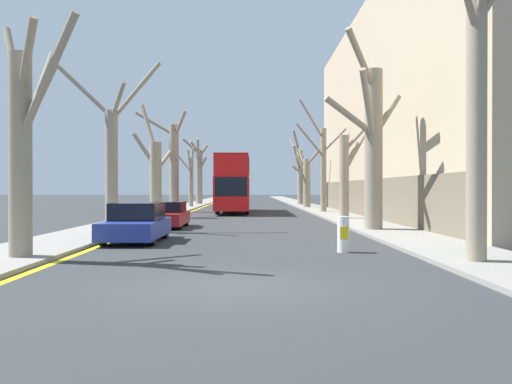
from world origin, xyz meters
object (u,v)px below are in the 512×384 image
at_px(street_tree_right_1, 372,142).
at_px(street_tree_left_4, 190,178).
at_px(street_tree_right_3, 322,165).
at_px(street_tree_left_3, 173,163).
at_px(street_tree_right_2, 346,171).
at_px(traffic_bollard, 343,234).
at_px(street_tree_right_0, 477,109).
at_px(street_tree_left_0, 24,138).
at_px(street_tree_right_4, 306,179).
at_px(street_tree_left_2, 155,173).
at_px(street_tree_right_5, 300,174).
at_px(parked_car_1, 167,215).
at_px(street_tree_left_1, 111,157).
at_px(parked_car_0, 137,223).
at_px(double_decker_bus, 234,181).
at_px(street_tree_left_5, 199,173).

bearing_deg(street_tree_right_1, street_tree_left_4, 111.67).
bearing_deg(street_tree_right_3, street_tree_left_3, 171.10).
bearing_deg(street_tree_right_2, traffic_bollard, -101.16).
relative_size(street_tree_left_4, street_tree_right_0, 0.74).
xyz_separation_m(street_tree_left_0, street_tree_right_1, (11.35, 8.72, 0.72)).
relative_size(street_tree_right_2, street_tree_right_3, 0.77).
bearing_deg(street_tree_right_1, street_tree_right_4, 89.87).
bearing_deg(street_tree_left_3, street_tree_right_4, 32.75).
relative_size(street_tree_left_2, street_tree_left_3, 0.91).
relative_size(street_tree_right_1, street_tree_right_2, 1.27).
bearing_deg(street_tree_right_1, street_tree_right_0, -88.94).
bearing_deg(street_tree_left_4, street_tree_right_3, -45.11).
bearing_deg(street_tree_right_4, street_tree_left_2, -126.50).
xyz_separation_m(street_tree_left_2, street_tree_right_5, (11.93, 24.69, 0.72)).
relative_size(street_tree_right_2, street_tree_right_4, 1.13).
bearing_deg(parked_car_1, street_tree_right_3, 56.55).
bearing_deg(traffic_bollard, street_tree_right_0, -44.09).
bearing_deg(street_tree_left_0, street_tree_right_0, -5.25).
relative_size(street_tree_right_2, traffic_bollard, 6.30).
distance_m(street_tree_left_1, parked_car_0, 5.38).
relative_size(parked_car_1, traffic_bollard, 3.75).
bearing_deg(street_tree_right_2, street_tree_left_4, 120.13).
xyz_separation_m(street_tree_left_2, double_decker_bus, (4.93, 7.16, -0.44)).
bearing_deg(street_tree_right_3, double_decker_bus, 173.57).
xyz_separation_m(street_tree_left_0, street_tree_right_4, (11.41, 35.42, -0.42)).
bearing_deg(street_tree_right_2, parked_car_1, -149.25).
height_order(street_tree_left_3, street_tree_left_4, street_tree_left_3).
xyz_separation_m(street_tree_left_3, street_tree_right_5, (12.01, 16.43, -0.37)).
bearing_deg(street_tree_right_1, double_decker_bus, 110.50).
xyz_separation_m(street_tree_left_1, parked_car_0, (2.08, -4.20, -2.63)).
height_order(street_tree_right_2, double_decker_bus, street_tree_right_2).
xyz_separation_m(street_tree_left_1, street_tree_right_4, (11.62, 26.47, -0.48)).
height_order(street_tree_right_4, traffic_bollard, street_tree_right_4).
relative_size(street_tree_left_5, double_decker_bus, 0.68).
bearing_deg(street_tree_left_0, street_tree_right_3, 65.87).
distance_m(street_tree_right_4, parked_car_0, 32.19).
distance_m(street_tree_left_4, street_tree_left_5, 8.78).
xyz_separation_m(street_tree_left_3, street_tree_left_4, (0.17, 10.01, -1.00)).
bearing_deg(street_tree_right_5, street_tree_left_4, -151.51).
height_order(street_tree_left_2, street_tree_left_5, street_tree_left_5).
relative_size(street_tree_left_2, street_tree_right_5, 0.88).
xyz_separation_m(street_tree_right_1, parked_car_0, (-9.47, -3.97, -3.29)).
height_order(street_tree_left_5, parked_car_1, street_tree_left_5).
bearing_deg(street_tree_left_2, street_tree_right_4, 53.50).
height_order(street_tree_right_1, parked_car_0, street_tree_right_1).
relative_size(street_tree_left_3, parked_car_0, 2.04).
bearing_deg(street_tree_right_0, street_tree_right_2, 89.12).
bearing_deg(street_tree_left_3, street_tree_right_0, -67.57).
xyz_separation_m(street_tree_left_5, double_decker_bus, (4.88, -19.85, -1.34)).
relative_size(street_tree_right_2, parked_car_0, 1.66).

